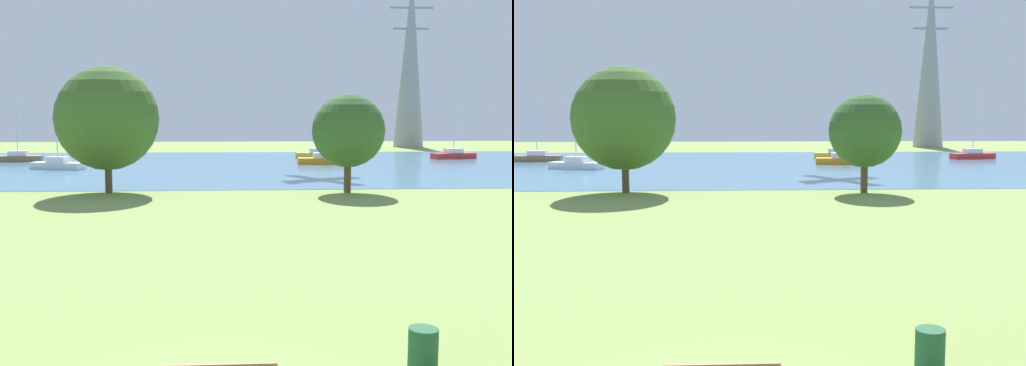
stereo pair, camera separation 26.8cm
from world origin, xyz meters
The scene contains 11 objects.
ground_plane centered at (0.00, 22.00, 0.00)m, with size 160.00×160.00×0.00m, color #7F994C.
litter_bin centered at (3.83, 2.00, 0.40)m, with size 0.56×0.56×0.80m, color #1E512D.
water_surface centered at (0.00, 50.00, 0.01)m, with size 140.00×40.00×0.02m, color teal.
sailboat_brown centered at (-20.52, 55.47, 0.45)m, with size 4.91×1.89×6.25m.
sailboat_red centered at (25.63, 57.10, 0.47)m, with size 5.00×2.40×7.47m.
sailboat_orange centered at (10.06, 50.37, 0.45)m, with size 4.93×1.98×5.54m.
sailboat_yellow centered at (10.95, 58.53, 0.47)m, with size 5.03×2.91×7.30m.
sailboat_white centered at (-14.14, 46.20, 0.46)m, with size 5.03×2.91×6.58m.
tree_east_near centered at (-6.75, 29.22, 4.55)m, with size 6.31×6.31×7.71m.
tree_west_near centered at (7.94, 28.57, 3.79)m, with size 4.47×4.47×6.04m.
electricity_pylon centered at (28.20, 81.71, 12.68)m, with size 6.40×4.40×25.34m.
Camera 2 is at (0.29, -9.01, 4.78)m, focal length 43.42 mm.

